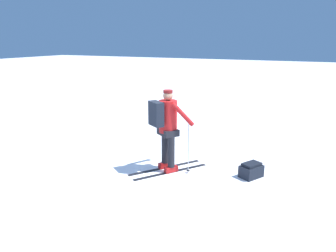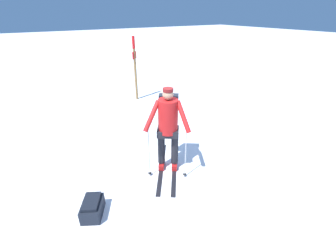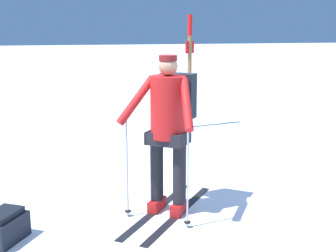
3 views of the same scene
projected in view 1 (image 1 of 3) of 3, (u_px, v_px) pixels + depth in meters
ground_plane at (159, 174)px, 7.12m from camera, size 80.00×80.00×0.00m
skier at (167, 124)px, 7.02m from camera, size 1.34×1.69×1.80m
dropped_backpack at (251, 170)px, 6.91m from camera, size 0.50×0.56×0.32m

